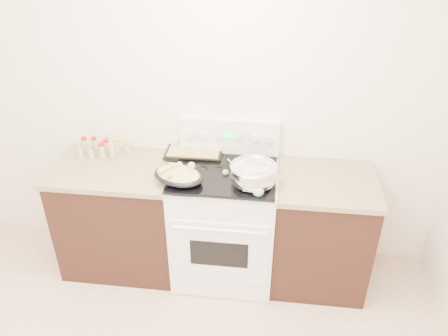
# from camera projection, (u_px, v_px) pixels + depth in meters

# --- Properties ---
(room_shell) EXTENTS (4.10, 3.60, 2.75)m
(room_shell) POSITION_uv_depth(u_px,v_px,m) (83.00, 187.00, 1.59)
(room_shell) COLOR white
(room_shell) RESTS_ON ground
(counter_left) EXTENTS (0.93, 0.67, 0.92)m
(counter_left) POSITION_uv_depth(u_px,v_px,m) (122.00, 215.00, 3.50)
(counter_left) COLOR black
(counter_left) RESTS_ON ground
(counter_right) EXTENTS (0.73, 0.67, 0.92)m
(counter_right) POSITION_uv_depth(u_px,v_px,m) (320.00, 230.00, 3.33)
(counter_right) COLOR black
(counter_right) RESTS_ON ground
(kitchen_range) EXTENTS (0.78, 0.73, 1.22)m
(kitchen_range) POSITION_uv_depth(u_px,v_px,m) (225.00, 221.00, 3.39)
(kitchen_range) COLOR white
(kitchen_range) RESTS_ON ground
(mixing_bowl) EXTENTS (0.39, 0.39, 0.19)m
(mixing_bowl) POSITION_uv_depth(u_px,v_px,m) (253.00, 175.00, 2.97)
(mixing_bowl) COLOR silver
(mixing_bowl) RESTS_ON kitchen_range
(roasting_pan) EXTENTS (0.44, 0.38, 0.11)m
(roasting_pan) POSITION_uv_depth(u_px,v_px,m) (178.00, 175.00, 3.02)
(roasting_pan) COLOR black
(roasting_pan) RESTS_ON kitchen_range
(baking_sheet) EXTENTS (0.44, 0.31, 0.06)m
(baking_sheet) POSITION_uv_depth(u_px,v_px,m) (195.00, 150.00, 3.39)
(baking_sheet) COLOR black
(baking_sheet) RESTS_ON kitchen_range
(wooden_spoon) EXTENTS (0.15, 0.22, 0.04)m
(wooden_spoon) POSITION_uv_depth(u_px,v_px,m) (229.00, 170.00, 3.15)
(wooden_spoon) COLOR tan
(wooden_spoon) RESTS_ON kitchen_range
(blue_ladle) EXTENTS (0.19, 0.23, 0.10)m
(blue_ladle) POSITION_uv_depth(u_px,v_px,m) (259.00, 190.00, 2.89)
(blue_ladle) COLOR #8BC8CF
(blue_ladle) RESTS_ON kitchen_range
(spice_jars) EXTENTS (0.40, 0.14, 0.13)m
(spice_jars) POSITION_uv_depth(u_px,v_px,m) (102.00, 148.00, 3.38)
(spice_jars) COLOR #BFB28C
(spice_jars) RESTS_ON counter_left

